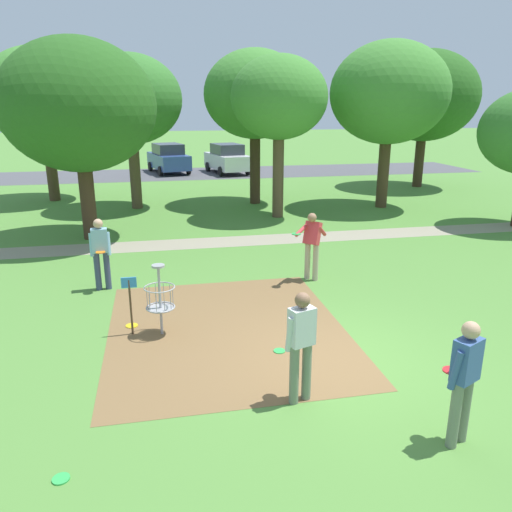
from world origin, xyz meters
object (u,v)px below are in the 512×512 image
at_px(player_waiting_left, 464,377).
at_px(tree_mid_left, 43,97).
at_px(disc_golf_basket, 157,297).
at_px(player_waiting_right, 101,250).
at_px(tree_far_left, 389,93).
at_px(tree_mid_center, 425,96).
at_px(tree_mid_right, 279,99).
at_px(player_throwing, 312,242).
at_px(parked_car_center_left, 227,159).
at_px(frisbee_mid_grass, 279,351).
at_px(tree_near_left, 255,95).
at_px(frisbee_near_basket, 132,326).
at_px(tree_near_right, 130,100).
at_px(player_foreground_watching, 301,341).
at_px(parked_car_leftmost, 168,158).
at_px(tree_far_center, 78,106).
at_px(frisbee_by_tee, 61,479).

distance_m(player_waiting_left, tree_mid_left, 21.06).
bearing_deg(disc_golf_basket, player_waiting_right, 114.76).
xyz_separation_m(player_waiting_left, tree_far_left, (5.79, 14.68, 3.67)).
height_order(tree_mid_center, tree_mid_right, tree_mid_center).
relative_size(player_throwing, parked_car_center_left, 0.38).
distance_m(player_waiting_right, tree_mid_left, 13.26).
xyz_separation_m(disc_golf_basket, parked_car_center_left, (4.63, 22.91, 0.17)).
bearing_deg(tree_far_left, frisbee_mid_grass, -122.16).
distance_m(player_waiting_right, tree_near_left, 11.95).
bearing_deg(frisbee_mid_grass, frisbee_near_basket, 148.52).
height_order(disc_golf_basket, tree_near_right, tree_near_right).
bearing_deg(tree_mid_right, player_waiting_right, -130.54).
bearing_deg(disc_golf_basket, player_throwing, 32.28).
relative_size(player_foreground_watching, parked_car_leftmost, 0.38).
bearing_deg(tree_mid_right, tree_far_center, -163.74).
bearing_deg(player_throwing, parked_car_center_left, 87.61).
bearing_deg(tree_far_center, frisbee_near_basket, -77.84).
bearing_deg(tree_far_center, tree_far_left, 14.47).
height_order(player_throwing, frisbee_near_basket, player_throwing).
distance_m(frisbee_by_tee, frisbee_mid_grass, 4.14).
height_order(tree_far_center, parked_car_leftmost, tree_far_center).
relative_size(player_waiting_right, tree_far_center, 0.28).
relative_size(player_throwing, player_waiting_left, 1.00).
bearing_deg(tree_near_left, player_waiting_right, -119.67).
relative_size(player_foreground_watching, player_waiting_left, 1.00).
bearing_deg(tree_mid_right, frisbee_mid_grass, -103.62).
xyz_separation_m(tree_mid_center, parked_car_leftmost, (-12.88, 8.33, -3.70)).
bearing_deg(player_waiting_right, player_foreground_watching, -58.76).
bearing_deg(disc_golf_basket, tree_near_right, 93.37).
bearing_deg(frisbee_by_tee, tree_near_right, 88.44).
distance_m(disc_golf_basket, tree_near_left, 13.88).
relative_size(disc_golf_basket, player_throwing, 0.81).
relative_size(frisbee_by_tee, parked_car_center_left, 0.05).
relative_size(player_waiting_right, tree_far_left, 0.26).
relative_size(tree_mid_right, parked_car_leftmost, 1.33).
relative_size(player_foreground_watching, parked_car_center_left, 0.38).
bearing_deg(tree_mid_center, tree_near_right, -168.42).
relative_size(player_throwing, frisbee_mid_grass, 8.15).
bearing_deg(tree_near_left, player_foreground_watching, -98.83).
bearing_deg(disc_golf_basket, frisbee_mid_grass, -28.62).
bearing_deg(disc_golf_basket, tree_far_left, 48.28).
bearing_deg(tree_mid_right, player_waiting_left, -94.08).
distance_m(player_waiting_right, parked_car_leftmost, 21.23).
distance_m(player_waiting_right, tree_near_right, 10.40).
xyz_separation_m(frisbee_near_basket, parked_car_center_left, (5.16, 22.45, 0.91)).
bearing_deg(tree_mid_right, disc_golf_basket, -115.97).
height_order(frisbee_by_tee, tree_mid_center, tree_mid_center).
bearing_deg(tree_near_right, frisbee_by_tee, -91.56).
bearing_deg(player_foreground_watching, tree_mid_center, 56.95).
height_order(player_waiting_left, frisbee_mid_grass, player_waiting_left).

